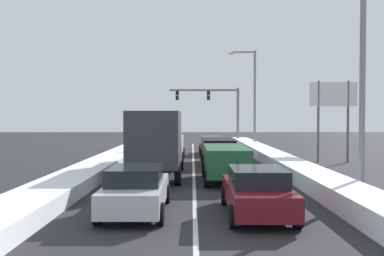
# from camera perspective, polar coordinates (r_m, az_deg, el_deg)

# --- Properties ---
(ground_plane) EXTENTS (120.00, 120.00, 0.00)m
(ground_plane) POSITION_cam_1_polar(r_m,az_deg,el_deg) (21.98, 0.40, -6.55)
(ground_plane) COLOR #28282B
(lane_stripe_between_right_lane_and_center_lane) EXTENTS (0.14, 43.34, 0.01)m
(lane_stripe_between_right_lane_and_center_lane) POSITION_cam_1_polar(r_m,az_deg,el_deg) (25.89, 0.36, -5.30)
(lane_stripe_between_right_lane_and_center_lane) COLOR silver
(lane_stripe_between_right_lane_and_center_lane) RESTS_ON ground
(snow_bank_right_shoulder) EXTENTS (1.64, 43.34, 0.72)m
(snow_bank_right_shoulder) POSITION_cam_1_polar(r_m,az_deg,el_deg) (26.40, 11.97, -4.42)
(snow_bank_right_shoulder) COLOR white
(snow_bank_right_shoulder) RESTS_ON ground
(snow_bank_left_shoulder) EXTENTS (1.99, 43.34, 0.60)m
(snow_bank_left_shoulder) POSITION_cam_1_polar(r_m,az_deg,el_deg) (26.37, -11.27, -4.56)
(snow_bank_left_shoulder) COLOR white
(snow_bank_left_shoulder) RESTS_ON ground
(sedan_maroon_right_lane_nearest) EXTENTS (2.00, 4.50, 1.51)m
(sedan_maroon_right_lane_nearest) POSITION_cam_1_polar(r_m,az_deg,el_deg) (13.41, 9.01, -8.54)
(sedan_maroon_right_lane_nearest) COLOR maroon
(sedan_maroon_right_lane_nearest) RESTS_ON ground
(suv_green_right_lane_second) EXTENTS (2.16, 4.90, 1.67)m
(suv_green_right_lane_second) POSITION_cam_1_polar(r_m,az_deg,el_deg) (20.06, 4.75, -4.41)
(suv_green_right_lane_second) COLOR #1E5633
(suv_green_right_lane_second) RESTS_ON ground
(suv_black_right_lane_third) EXTENTS (2.16, 4.90, 1.67)m
(suv_black_right_lane_third) POSITION_cam_1_polar(r_m,az_deg,el_deg) (27.19, 3.69, -2.83)
(suv_black_right_lane_third) COLOR black
(suv_black_right_lane_third) RESTS_ON ground
(sedan_charcoal_right_lane_fourth) EXTENTS (2.00, 4.50, 1.51)m
(sedan_charcoal_right_lane_fourth) POSITION_cam_1_polar(r_m,az_deg,el_deg) (34.00, 2.84, -2.36)
(sedan_charcoal_right_lane_fourth) COLOR #38383D
(sedan_charcoal_right_lane_fourth) RESTS_ON ground
(sedan_silver_center_lane_nearest) EXTENTS (2.00, 4.50, 1.51)m
(sedan_silver_center_lane_nearest) POSITION_cam_1_polar(r_m,az_deg,el_deg) (13.69, -7.49, -8.32)
(sedan_silver_center_lane_nearest) COLOR #B7BABF
(sedan_silver_center_lane_nearest) RESTS_ON ground
(box_truck_center_lane_second) EXTENTS (2.53, 7.20, 3.36)m
(box_truck_center_lane_second) POSITION_cam_1_polar(r_m,az_deg,el_deg) (21.41, -4.60, -1.66)
(box_truck_center_lane_second) COLOR #937F60
(box_truck_center_lane_second) RESTS_ON ground
(suv_white_center_lane_third) EXTENTS (2.16, 4.90, 1.67)m
(suv_white_center_lane_third) POSITION_cam_1_polar(r_m,az_deg,el_deg) (29.90, -2.99, -2.42)
(suv_white_center_lane_third) COLOR silver
(suv_white_center_lane_third) RESTS_ON ground
(sedan_red_center_lane_fourth) EXTENTS (2.00, 4.50, 1.51)m
(sedan_red_center_lane_fourth) POSITION_cam_1_polar(r_m,az_deg,el_deg) (35.91, -2.71, -2.15)
(sedan_red_center_lane_fourth) COLOR maroon
(sedan_red_center_lane_fourth) RESTS_ON ground
(traffic_light_gantry) EXTENTS (7.54, 0.47, 6.20)m
(traffic_light_gantry) POSITION_cam_1_polar(r_m,az_deg,el_deg) (45.49, 3.51, 3.35)
(traffic_light_gantry) COLOR slate
(traffic_light_gantry) RESTS_ON ground
(street_lamp_right_near) EXTENTS (2.66, 0.36, 8.04)m
(street_lamp_right_near) POSITION_cam_1_polar(r_m,az_deg,el_deg) (17.06, 21.25, 7.23)
(street_lamp_right_near) COLOR gray
(street_lamp_right_near) RESTS_ON ground
(street_lamp_right_mid) EXTENTS (2.66, 0.36, 9.31)m
(street_lamp_right_mid) POSITION_cam_1_polar(r_m,az_deg,el_deg) (39.96, 8.25, 5.00)
(street_lamp_right_mid) COLOR gray
(street_lamp_right_mid) RESTS_ON ground
(roadside_sign_right) EXTENTS (3.20, 0.16, 5.50)m
(roadside_sign_right) POSITION_cam_1_polar(r_m,az_deg,el_deg) (29.70, 18.86, 3.26)
(roadside_sign_right) COLOR #59595B
(roadside_sign_right) RESTS_ON ground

